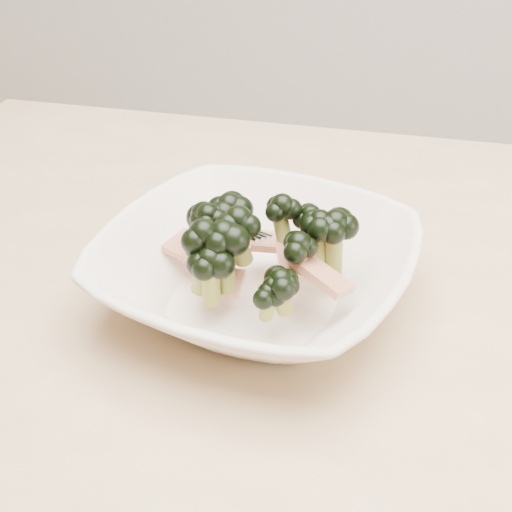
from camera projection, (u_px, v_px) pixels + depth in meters
dining_table at (367, 385)px, 0.71m from camera, size 1.20×0.80×0.75m
broccoli_dish at (255, 266)px, 0.64m from camera, size 0.33×0.33×0.12m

